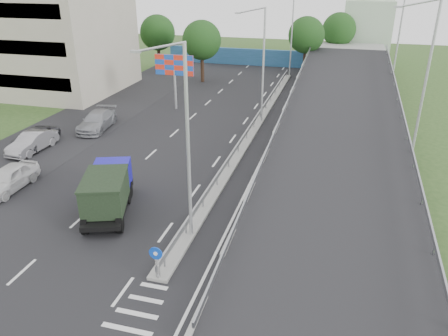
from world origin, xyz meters
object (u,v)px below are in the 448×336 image
(lamp_post_near, at_px, (184,135))
(parked_car_b, at_px, (32,142))
(sign_bollard, at_px, (157,262))
(church, at_px, (367,26))
(lamp_post_far, at_px, (290,32))
(dump_truck, at_px, (108,190))
(parked_car_c, at_px, (34,138))
(lamp_post_mid, at_px, (261,60))
(parked_car_a, at_px, (8,178))
(billboard, at_px, (174,68))
(parked_car_d, at_px, (97,121))

(lamp_post_near, bearing_deg, parked_car_b, 152.58)
(sign_bollard, bearing_deg, church, 80.19)
(lamp_post_far, bearing_deg, dump_truck, -97.90)
(lamp_post_near, xyz_separation_m, parked_car_c, (-16.44, 9.21, -5.12))
(lamp_post_mid, xyz_separation_m, parked_car_a, (-13.09, -17.83, -5.02))
(sign_bollard, relative_size, lamp_post_far, 0.17)
(lamp_post_far, distance_m, parked_car_c, 35.28)
(church, relative_size, billboard, 2.51)
(lamp_post_mid, distance_m, parked_car_d, 15.68)
(billboard, height_order, parked_car_d, billboard)
(church, distance_m, dump_truck, 55.00)
(church, bearing_deg, parked_car_a, -113.91)
(sign_bollard, distance_m, parked_car_b, 19.89)
(lamp_post_mid, bearing_deg, lamp_post_near, -90.00)
(parked_car_b, bearing_deg, parked_car_a, -62.63)
(parked_car_a, bearing_deg, sign_bollard, -25.91)
(sign_bollard, distance_m, parked_car_d, 22.64)
(church, relative_size, parked_car_a, 2.98)
(lamp_post_mid, relative_size, church, 0.73)
(church, bearing_deg, lamp_post_near, -100.38)
(dump_truck, xyz_separation_m, parked_car_d, (-8.33, 12.97, -0.66))
(parked_car_d, bearing_deg, dump_truck, -64.79)
(church, height_order, parked_car_b, church)
(sign_bollard, height_order, dump_truck, dump_truck)
(lamp_post_far, height_order, billboard, lamp_post_far)
(lamp_post_near, distance_m, parked_car_b, 18.62)
(sign_bollard, bearing_deg, parked_car_a, 155.21)
(sign_bollard, distance_m, lamp_post_near, 6.12)
(lamp_post_far, bearing_deg, parked_car_c, -118.10)
(lamp_post_far, height_order, parked_car_b, lamp_post_far)
(lamp_post_near, relative_size, parked_car_b, 2.20)
(billboard, bearing_deg, parked_car_d, -120.74)
(parked_car_b, relative_size, parked_car_d, 0.85)
(church, relative_size, dump_truck, 2.20)
(billboard, bearing_deg, lamp_post_far, 63.16)
(parked_car_a, bearing_deg, lamp_post_near, -10.53)
(parked_car_d, bearing_deg, billboard, 51.77)
(dump_truck, relative_size, parked_car_b, 1.37)
(parked_car_a, bearing_deg, parked_car_b, 113.71)
(billboard, xyz_separation_m, parked_car_c, (-7.33, -12.79, -3.50))
(parked_car_c, bearing_deg, parked_car_a, -71.05)
(lamp_post_mid, bearing_deg, parked_car_a, -126.29)
(lamp_post_far, xyz_separation_m, billboard, (-9.11, -18.00, -1.62))
(lamp_post_mid, relative_size, parked_car_c, 2.04)
(lamp_post_mid, distance_m, parked_car_a, 22.68)
(lamp_post_far, relative_size, dump_truck, 1.60)
(parked_car_b, height_order, parked_car_c, parked_car_b)
(lamp_post_near, relative_size, parked_car_d, 1.87)
(parked_car_b, bearing_deg, dump_truck, -30.87)
(lamp_post_mid, bearing_deg, parked_car_b, -143.55)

